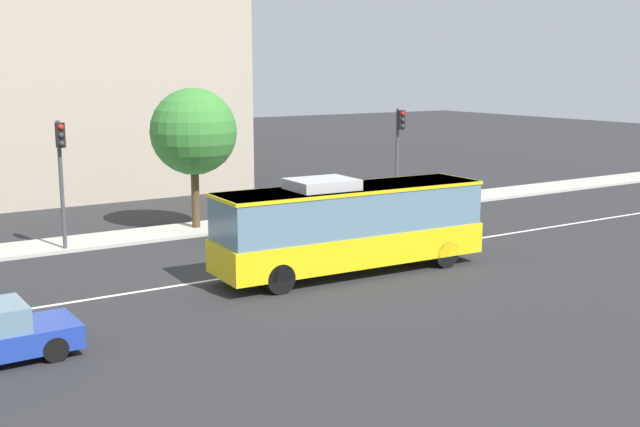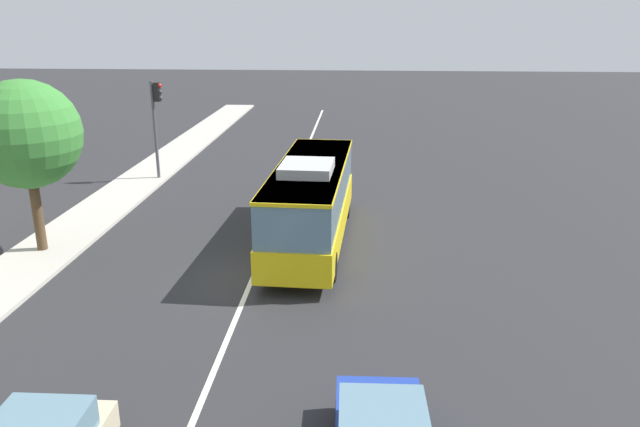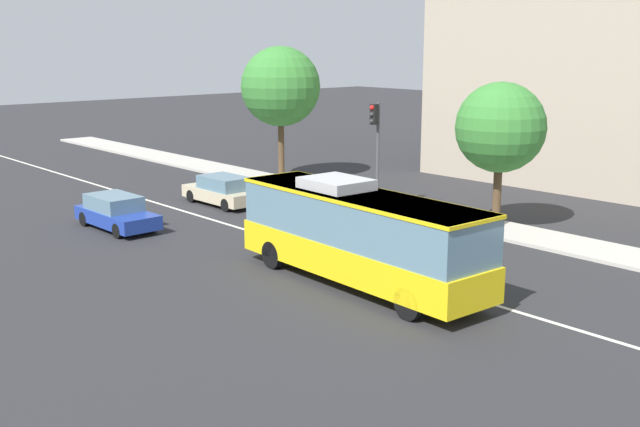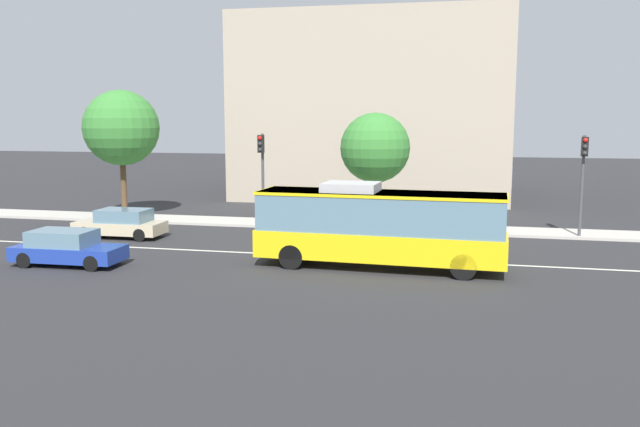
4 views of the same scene
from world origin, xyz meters
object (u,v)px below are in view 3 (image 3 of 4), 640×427
object	(u,v)px
sedan_beige	(223,191)
street_tree_kerbside_centre	(500,128)
transit_bus	(359,232)
sedan_blue	(116,212)
traffic_light_mid_block	(376,137)
street_tree_kerbside_left	(281,87)

from	to	relation	value
sedan_beige	street_tree_kerbside_centre	distance (m)	14.00
transit_bus	sedan_blue	size ratio (longest dim) A/B	2.22
transit_bus	traffic_light_mid_block	world-z (taller)	traffic_light_mid_block
traffic_light_mid_block	sedan_beige	bearing A→B (deg)	-52.47
transit_bus	street_tree_kerbside_left	world-z (taller)	street_tree_kerbside_left
sedan_blue	street_tree_kerbside_left	bearing A→B (deg)	108.30
sedan_beige	street_tree_kerbside_left	bearing A→B (deg)	-62.77
sedan_blue	sedan_beige	size ratio (longest dim) A/B	1.00
transit_bus	street_tree_kerbside_left	bearing A→B (deg)	150.98
traffic_light_mid_block	sedan_blue	bearing A→B (deg)	-24.38
sedan_blue	street_tree_kerbside_centre	size ratio (longest dim) A/B	0.71
sedan_blue	street_tree_kerbside_centre	distance (m)	16.89
traffic_light_mid_block	street_tree_kerbside_centre	bearing A→B (deg)	101.48
sedan_blue	street_tree_kerbside_centre	world-z (taller)	street_tree_kerbside_centre
sedan_beige	street_tree_kerbside_left	xyz separation A→B (m)	(-3.49, 6.57, 4.72)
traffic_light_mid_block	street_tree_kerbside_left	bearing A→B (deg)	-101.44
street_tree_kerbside_left	street_tree_kerbside_centre	world-z (taller)	street_tree_kerbside_left
sedan_beige	sedan_blue	bearing A→B (deg)	98.97
transit_bus	sedan_beige	xyz separation A→B (m)	(-13.74, 3.97, -1.09)
sedan_beige	street_tree_kerbside_centre	world-z (taller)	street_tree_kerbside_centre
street_tree_kerbside_centre	traffic_light_mid_block	bearing A→B (deg)	-168.44
transit_bus	traffic_light_mid_block	distance (m)	11.70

